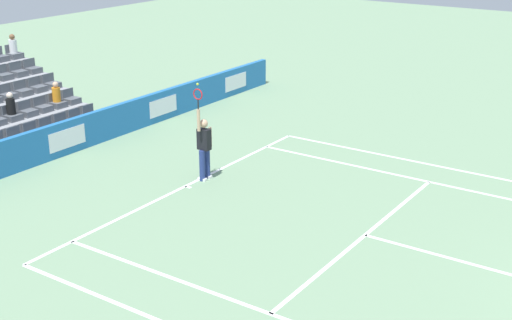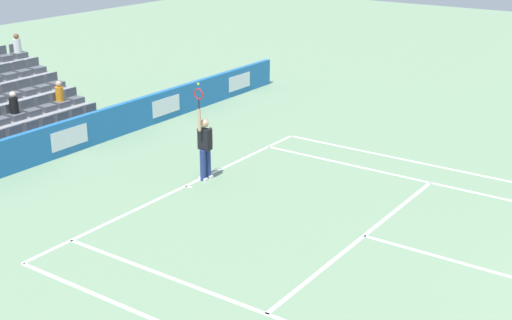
% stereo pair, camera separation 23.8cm
% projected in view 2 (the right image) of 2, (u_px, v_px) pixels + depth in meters
% --- Properties ---
extents(line_baseline, '(10.97, 0.10, 0.01)m').
position_uv_depth(line_baseline, '(186.00, 186.00, 19.52)').
color(line_baseline, white).
rests_on(line_baseline, ground).
extents(line_service, '(8.23, 0.10, 0.01)m').
position_uv_depth(line_service, '(364.00, 236.00, 16.57)').
color(line_service, white).
rests_on(line_service, ground).
extents(line_centre_service, '(0.10, 6.40, 0.01)m').
position_uv_depth(line_centre_service, '(501.00, 274.00, 14.85)').
color(line_centre_service, white).
rests_on(line_centre_service, ground).
extents(line_singles_sideline_right, '(0.10, 11.89, 0.01)m').
position_uv_depth(line_singles_sideline_right, '(446.00, 186.00, 19.50)').
color(line_singles_sideline_right, white).
rests_on(line_singles_sideline_right, ground).
extents(line_doubles_sideline_right, '(0.10, 11.89, 0.01)m').
position_uv_depth(line_doubles_sideline_right, '(463.00, 172.00, 20.56)').
color(line_doubles_sideline_right, white).
rests_on(line_doubles_sideline_right, ground).
extents(line_centre_mark, '(0.10, 0.20, 0.01)m').
position_uv_depth(line_centre_mark, '(189.00, 187.00, 19.47)').
color(line_centre_mark, white).
rests_on(line_centre_mark, ground).
extents(sponsor_barrier, '(22.45, 0.22, 1.08)m').
position_uv_depth(sponsor_barrier, '(67.00, 137.00, 21.92)').
color(sponsor_barrier, '#1E66AD').
rests_on(sponsor_barrier, ground).
extents(tennis_player, '(0.53, 0.36, 2.85)m').
position_uv_depth(tennis_player, '(205.00, 146.00, 19.68)').
color(tennis_player, navy).
rests_on(tennis_player, ground).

